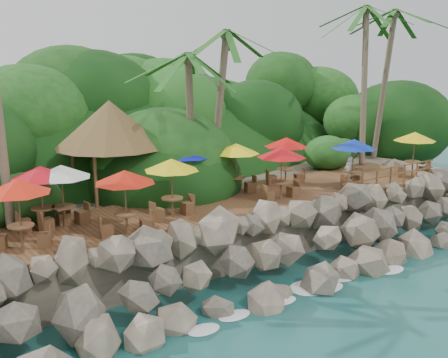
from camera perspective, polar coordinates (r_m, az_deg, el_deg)
ground at (r=21.35m, az=9.56°, el=-11.93°), size 140.00×140.00×0.00m
land_base at (r=33.59m, az=-9.91°, el=-0.77°), size 32.00×25.20×2.10m
jungle_hill at (r=40.57m, az=-14.44°, el=-0.14°), size 44.80×28.00×15.40m
seawall at (r=22.25m, az=6.02°, el=-7.56°), size 29.00×4.00×2.30m
terrace at (r=24.90m, az=0.00°, el=-2.69°), size 26.00×5.00×0.20m
jungle_foliage at (r=32.98m, az=-9.09°, el=-2.89°), size 44.00×16.00×12.00m
foam_line at (r=21.53m, az=8.99°, el=-11.60°), size 25.20×0.80×0.06m
palapa at (r=25.74m, az=-11.98°, el=5.70°), size 5.18×5.18×4.60m
dining_clusters at (r=23.32m, az=-2.68°, el=1.69°), size 25.90×5.47×2.49m
railing at (r=29.20m, az=17.25°, el=0.49°), size 7.20×0.10×1.00m
waiter at (r=28.43m, az=13.06°, el=0.82°), size 0.61×0.43×1.60m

